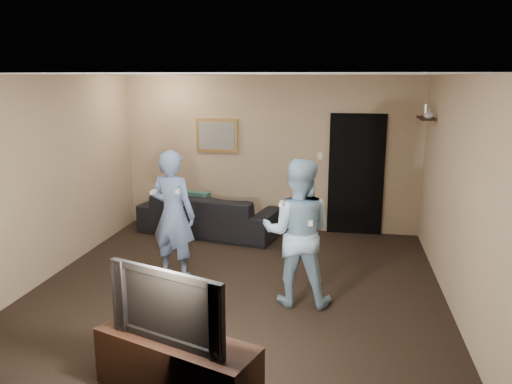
% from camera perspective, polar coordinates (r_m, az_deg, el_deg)
% --- Properties ---
extents(ground, '(5.00, 5.00, 0.00)m').
position_cam_1_polar(ground, '(6.42, -1.94, -10.59)').
color(ground, black).
rests_on(ground, ground).
extents(ceiling, '(5.00, 5.00, 0.04)m').
position_cam_1_polar(ceiling, '(5.89, -2.14, 13.29)').
color(ceiling, silver).
rests_on(ceiling, wall_back).
extents(wall_back, '(5.00, 0.04, 2.60)m').
position_cam_1_polar(wall_back, '(8.44, 1.55, 4.35)').
color(wall_back, tan).
rests_on(wall_back, ground).
extents(wall_front, '(5.00, 0.04, 2.60)m').
position_cam_1_polar(wall_front, '(3.71, -10.27, -7.26)').
color(wall_front, tan).
rests_on(wall_front, ground).
extents(wall_left, '(0.04, 5.00, 2.60)m').
position_cam_1_polar(wall_left, '(6.98, -22.53, 1.52)').
color(wall_left, tan).
rests_on(wall_left, ground).
extents(wall_right, '(0.04, 5.00, 2.60)m').
position_cam_1_polar(wall_right, '(6.02, 21.91, -0.13)').
color(wall_right, tan).
rests_on(wall_right, ground).
extents(sofa, '(2.44, 1.34, 0.67)m').
position_cam_1_polar(sofa, '(8.38, -5.31, -2.51)').
color(sofa, black).
rests_on(sofa, ground).
extents(throw_pillow, '(0.47, 0.24, 0.45)m').
position_cam_1_polar(throw_pillow, '(8.40, -6.74, -1.49)').
color(throw_pillow, '#18483E').
rests_on(throw_pillow, sofa).
extents(painting_frame, '(0.72, 0.05, 0.57)m').
position_cam_1_polar(painting_frame, '(8.56, -4.47, 6.46)').
color(painting_frame, olive).
rests_on(painting_frame, wall_back).
extents(painting_canvas, '(0.62, 0.01, 0.47)m').
position_cam_1_polar(painting_canvas, '(8.53, -4.52, 6.44)').
color(painting_canvas, slate).
rests_on(painting_canvas, painting_frame).
extents(doorway, '(0.90, 0.06, 2.00)m').
position_cam_1_polar(doorway, '(8.37, 11.37, 1.94)').
color(doorway, black).
rests_on(doorway, ground).
extents(light_switch, '(0.08, 0.02, 0.12)m').
position_cam_1_polar(light_switch, '(8.33, 7.32, 4.14)').
color(light_switch, silver).
rests_on(light_switch, wall_back).
extents(wall_shelf, '(0.20, 0.60, 0.03)m').
position_cam_1_polar(wall_shelf, '(7.66, 18.89, 7.97)').
color(wall_shelf, black).
rests_on(wall_shelf, wall_right).
extents(shelf_vase, '(0.14, 0.14, 0.14)m').
position_cam_1_polar(shelf_vase, '(7.43, 19.19, 8.47)').
color(shelf_vase, '#A9A8AD').
rests_on(shelf_vase, wall_shelf).
extents(shelf_figurine, '(0.06, 0.06, 0.18)m').
position_cam_1_polar(shelf_figurine, '(7.74, 18.86, 8.80)').
color(shelf_figurine, silver).
rests_on(shelf_figurine, wall_shelf).
extents(tv_console, '(1.48, 0.89, 0.50)m').
position_cam_1_polar(tv_console, '(4.40, -9.02, -19.01)').
color(tv_console, black).
rests_on(tv_console, ground).
extents(television, '(1.07, 0.50, 0.62)m').
position_cam_1_polar(television, '(4.13, -9.30, -12.36)').
color(television, black).
rests_on(television, tv_console).
extents(wii_player_left, '(0.69, 0.55, 1.69)m').
position_cam_1_polar(wii_player_left, '(6.50, -9.46, -2.58)').
color(wii_player_left, '#6580B0').
rests_on(wii_player_left, ground).
extents(wii_player_right, '(0.83, 0.65, 1.70)m').
position_cam_1_polar(wii_player_right, '(5.70, 4.77, -4.63)').
color(wii_player_right, '#92BBD4').
rests_on(wii_player_right, ground).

